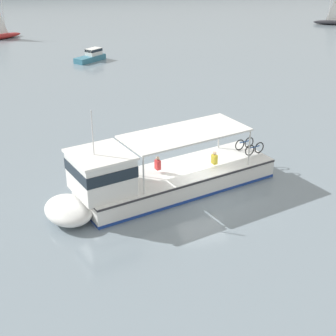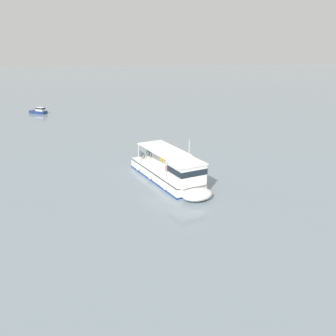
% 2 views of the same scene
% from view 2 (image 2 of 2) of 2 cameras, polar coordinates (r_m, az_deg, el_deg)
% --- Properties ---
extents(ground_plane, '(400.00, 400.00, 0.00)m').
position_cam_2_polar(ground_plane, '(40.13, 0.26, -1.04)').
color(ground_plane, gray).
extents(ferry_main, '(13.02, 7.02, 5.32)m').
position_cam_2_polar(ferry_main, '(37.20, 0.73, -1.01)').
color(ferry_main, white).
rests_on(ferry_main, ground).
extents(motorboat_far_left, '(2.95, 3.76, 1.26)m').
position_cam_2_polar(motorboat_far_left, '(79.76, -19.20, 8.28)').
color(motorboat_far_left, navy).
rests_on(motorboat_far_left, ground).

